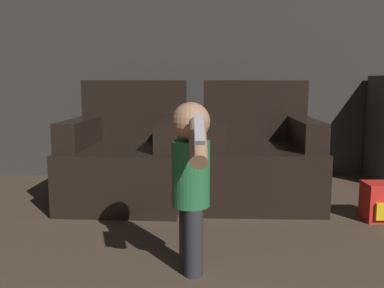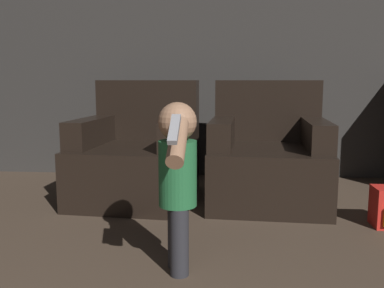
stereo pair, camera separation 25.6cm
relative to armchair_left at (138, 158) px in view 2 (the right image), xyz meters
The scene contains 4 objects.
wall_back 1.34m from the armchair_left, 72.24° to the left, with size 8.40×0.05×2.60m.
armchair_left is the anchor object (origin of this frame).
armchair_right 0.99m from the armchair_left, ahead, with size 0.89×0.95×0.90m.
person_toddler 1.36m from the armchair_left, 70.34° to the right, with size 0.18×0.55×0.81m.
Camera 2 is at (0.40, 0.46, 0.90)m, focal length 40.00 mm.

